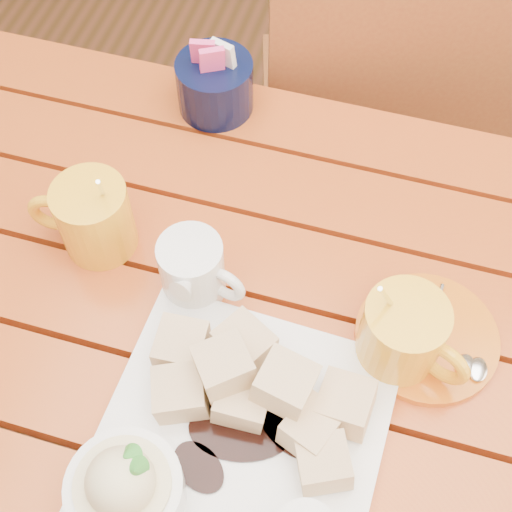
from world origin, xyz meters
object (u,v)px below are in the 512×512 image
(orange_saucer, at_px, (428,338))
(table, at_px, (256,377))
(dessert_plate, at_px, (216,447))
(coffee_mug_right, at_px, (404,335))
(chair_far, at_px, (380,121))
(coffee_mug_left, at_px, (92,217))

(orange_saucer, bearing_deg, table, -163.43)
(dessert_plate, relative_size, coffee_mug_right, 1.98)
(dessert_plate, distance_m, coffee_mug_right, 0.23)
(chair_far, bearing_deg, dessert_plate, 68.15)
(orange_saucer, height_order, chair_far, chair_far)
(table, xyz_separation_m, dessert_plate, (-0.00, -0.14, 0.14))
(coffee_mug_left, relative_size, orange_saucer, 0.91)
(table, xyz_separation_m, coffee_mug_left, (-0.23, 0.08, 0.16))
(chair_far, bearing_deg, orange_saucer, 85.94)
(table, relative_size, dessert_plate, 3.98)
(coffee_mug_right, distance_m, chair_far, 0.66)
(coffee_mug_left, bearing_deg, coffee_mug_right, -15.60)
(coffee_mug_left, xyz_separation_m, coffee_mug_right, (0.38, -0.05, 0.00))
(dessert_plate, distance_m, coffee_mug_left, 0.31)
(coffee_mug_right, xyz_separation_m, chair_far, (-0.09, 0.58, -0.30))
(table, distance_m, dessert_plate, 0.20)
(table, xyz_separation_m, coffee_mug_right, (0.16, 0.03, 0.16))
(dessert_plate, bearing_deg, coffee_mug_left, 135.98)
(orange_saucer, bearing_deg, dessert_plate, -134.29)
(dessert_plate, relative_size, orange_saucer, 1.83)
(coffee_mug_right, relative_size, chair_far, 0.17)
(table, relative_size, orange_saucer, 7.27)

